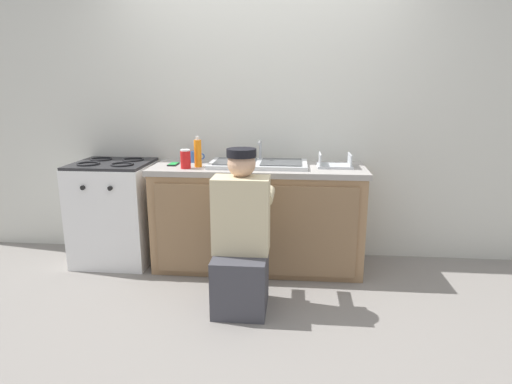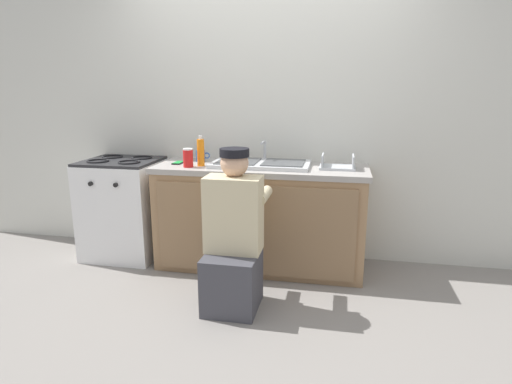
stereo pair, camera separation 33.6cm
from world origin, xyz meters
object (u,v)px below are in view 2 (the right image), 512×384
Objects in this scene: stove_range at (124,208)px; soap_bottle_orange at (201,152)px; coffee_mug at (201,156)px; spice_bottle_pepper at (191,154)px; dish_rack_tray at (337,166)px; sink_double_basin at (261,164)px; soda_cup_red at (188,158)px; cell_phone at (178,163)px; plumber_person at (233,243)px.

stove_range is 3.57× the size of soap_bottle_orange.
spice_bottle_pepper is at bearing 154.59° from coffee_mug.
soap_bottle_orange is (-1.10, -0.10, 0.09)m from dish_rack_tray.
sink_double_basin is 1.33m from stove_range.
spice_bottle_pepper is 0.42× the size of soap_bottle_orange.
cell_phone is at bearing 134.75° from soda_cup_red.
stove_range is 0.81× the size of plumber_person.
spice_bottle_pepper is at bearing 124.14° from plumber_person.
dish_rack_tray is 1.12× the size of soap_bottle_orange.
spice_bottle_pepper is at bearing 78.71° from cell_phone.
sink_double_basin is 0.59m from soda_cup_red.
stove_range is 1.41m from plumber_person.
dish_rack_tray is 1.84× the size of soda_cup_red.
plumber_person is 1.05m from cell_phone.
spice_bottle_pepper is at bearing 106.75° from soda_cup_red.
coffee_mug is at bearing 174.20° from dish_rack_tray.
plumber_person reaches higher than dish_rack_tray.
dish_rack_tray is at bearing 1.07° from cell_phone.
dish_rack_tray reaches higher than stove_range.
sink_double_basin is 0.62m from dish_rack_tray.
soda_cup_red reaches higher than spice_bottle_pepper.
coffee_mug is (-0.50, 0.85, 0.46)m from plumber_person.
dish_rack_tray is 2.67× the size of spice_bottle_pepper.
soap_bottle_orange is at bearing -168.26° from sink_double_basin.
dish_rack_tray is at bearing 8.10° from soda_cup_red.
sink_double_basin reaches higher than cell_phone.
stove_range is at bearing 166.31° from soda_cup_red.
plumber_person is at bearing -47.82° from soda_cup_red.
plumber_person is at bearing -31.41° from stove_range.
dish_rack_tray reaches higher than coffee_mug.
spice_bottle_pepper is 0.34m from soap_bottle_orange.
plumber_person is 0.91m from soda_cup_red.
cell_phone is (-0.71, -0.03, -0.01)m from sink_double_basin.
stove_range is at bearing 148.59° from plumber_person.
sink_double_basin is 0.69m from spice_bottle_pepper.
stove_range is 7.08× the size of coffee_mug.
sink_double_basin is 0.85m from plumber_person.
soda_cup_red is at bearing -13.69° from stove_range.
sink_double_basin is 0.72× the size of plumber_person.
soda_cup_red is (-1.19, -0.17, 0.05)m from dish_rack_tray.
stove_range is 6.37× the size of cell_phone.
soap_bottle_orange reaches higher than plumber_person.
soda_cup_red is (0.10, -0.34, 0.02)m from spice_bottle_pepper.
stove_range reaches higher than cell_phone.
stove_range is 0.86m from coffee_mug.
sink_double_basin reaches higher than coffee_mug.
sink_double_basin is 0.90× the size of stove_range.
coffee_mug is at bearing -25.41° from spice_bottle_pepper.
dish_rack_tray is at bearing -0.10° from sink_double_basin.
soda_cup_red is (0.14, -0.14, 0.07)m from cell_phone.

